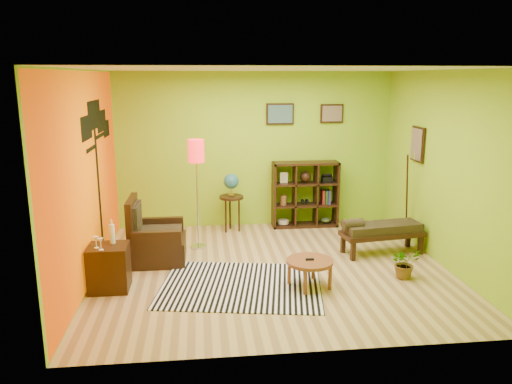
{
  "coord_description": "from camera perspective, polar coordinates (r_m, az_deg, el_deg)",
  "views": [
    {
      "loc": [
        -0.99,
        -6.69,
        2.71
      ],
      "look_at": [
        -0.19,
        0.4,
        1.05
      ],
      "focal_mm": 35.0,
      "sensor_mm": 36.0,
      "label": 1
    }
  ],
  "objects": [
    {
      "name": "bench",
      "position": [
        7.99,
        14.02,
        -4.25
      ],
      "size": [
        1.34,
        0.63,
        0.6
      ],
      "color": "black",
      "rests_on": "ground"
    },
    {
      "name": "floor_lamp",
      "position": [
        7.84,
        -6.83,
        3.56
      ],
      "size": [
        0.26,
        0.26,
        1.76
      ],
      "color": "silver",
      "rests_on": "ground"
    },
    {
      "name": "armchair",
      "position": [
        7.63,
        -11.57,
        -5.61
      ],
      "size": [
        0.81,
        0.82,
        0.98
      ],
      "color": "black",
      "rests_on": "ground"
    },
    {
      "name": "cube_shelf",
      "position": [
        9.17,
        5.72,
        -0.27
      ],
      "size": [
        1.2,
        0.35,
        1.2
      ],
      "color": "black",
      "rests_on": "ground"
    },
    {
      "name": "room_shell",
      "position": [
        6.82,
        1.18,
        5.43
      ],
      "size": [
        5.04,
        4.54,
        2.82
      ],
      "color": "#8EC31E",
      "rests_on": "ground"
    },
    {
      "name": "potted_plant",
      "position": [
        7.21,
        16.63,
        -8.11
      ],
      "size": [
        0.44,
        0.47,
        0.34
      ],
      "primitive_type": "imported",
      "rotation": [
        0.0,
        0.0,
        0.1
      ],
      "color": "#26661E",
      "rests_on": "ground"
    },
    {
      "name": "zebra_rug",
      "position": [
        6.73,
        -1.72,
        -10.6
      ],
      "size": [
        2.34,
        1.93,
        0.01
      ],
      "primitive_type": "cube",
      "rotation": [
        0.0,
        0.0,
        -0.17
      ],
      "color": "white",
      "rests_on": "ground"
    },
    {
      "name": "globe_table",
      "position": [
        8.79,
        -2.84,
        0.48
      ],
      "size": [
        0.43,
        0.43,
        1.04
      ],
      "color": "black",
      "rests_on": "ground"
    },
    {
      "name": "coffee_table",
      "position": [
        6.61,
        6.15,
        -8.16
      ],
      "size": [
        0.61,
        0.61,
        0.4
      ],
      "color": "brown",
      "rests_on": "ground"
    },
    {
      "name": "side_cabinet",
      "position": [
        6.78,
        -16.45,
        -8.25
      ],
      "size": [
        0.5,
        0.46,
        0.91
      ],
      "color": "black",
      "rests_on": "ground"
    },
    {
      "name": "ground",
      "position": [
        7.28,
        1.86,
        -8.75
      ],
      "size": [
        5.0,
        5.0,
        0.0
      ],
      "primitive_type": "plane",
      "color": "tan",
      "rests_on": "ground"
    }
  ]
}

